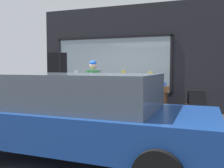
{
  "coord_description": "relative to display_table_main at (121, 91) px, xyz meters",
  "views": [
    {
      "loc": [
        2.4,
        -6.4,
        1.52
      ],
      "look_at": [
        -0.23,
        0.95,
        0.99
      ],
      "focal_mm": 40.0,
      "sensor_mm": 36.0,
      "label": 1
    }
  ],
  "objects": [
    {
      "name": "sandwich_board_sign",
      "position": [
        2.29,
        -0.16,
        -0.32
      ],
      "size": [
        0.59,
        0.84,
        0.83
      ],
      "rotation": [
        0.0,
        0.0,
        0.19
      ],
      "color": "black",
      "rests_on": "ground_plane"
    },
    {
      "name": "parked_car",
      "position": [
        0.61,
        -3.86,
        -0.01
      ],
      "size": [
        4.19,
        2.02,
        1.41
      ],
      "rotation": [
        0.0,
        0.0,
        -0.01
      ],
      "color": "navy",
      "rests_on": "ground_plane"
    },
    {
      "name": "ground_plane",
      "position": [
        -0.0,
        -1.15,
        -0.75
      ],
      "size": [
        40.0,
        40.0,
        0.0
      ],
      "primitive_type": "plane",
      "color": "#2D2D33"
    },
    {
      "name": "person_browsing",
      "position": [
        -0.76,
        -0.47,
        0.28
      ],
      "size": [
        0.26,
        0.68,
        1.74
      ],
      "rotation": [
        0.0,
        0.0,
        1.47
      ],
      "color": "black",
      "rests_on": "ground_plane"
    },
    {
      "name": "small_dog",
      "position": [
        -0.44,
        -0.63,
        -0.45
      ],
      "size": [
        0.31,
        0.51,
        0.43
      ],
      "rotation": [
        0.0,
        0.0,
        1.92
      ],
      "color": "black",
      "rests_on": "ground_plane"
    },
    {
      "name": "shopfront_facade",
      "position": [
        -0.09,
        1.24,
        1.1
      ],
      "size": [
        7.06,
        0.29,
        3.75
      ],
      "color": "black",
      "rests_on": "ground_plane"
    },
    {
      "name": "display_table_main",
      "position": [
        0.0,
        0.0,
        0.0
      ],
      "size": [
        3.0,
        0.67,
        0.92
      ],
      "color": "brown",
      "rests_on": "ground_plane"
    }
  ]
}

